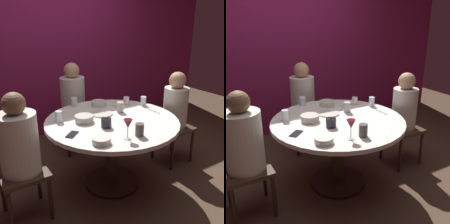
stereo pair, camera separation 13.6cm
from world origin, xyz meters
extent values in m
plane|color=#4C3828|center=(0.00, 0.00, 0.00)|extent=(8.00, 8.00, 0.00)
cube|color=maroon|center=(0.00, 1.69, 1.30)|extent=(6.00, 0.10, 2.60)
cylinder|color=silver|center=(0.00, 0.00, 0.74)|extent=(1.36, 1.36, 0.04)
cylinder|color=#332319|center=(0.00, 0.00, 0.36)|extent=(0.14, 0.14, 0.72)
cylinder|color=#2D2116|center=(0.00, 0.00, 0.01)|extent=(0.60, 0.60, 0.03)
cube|color=#3F2D1E|center=(-0.93, 0.00, 0.45)|extent=(0.40, 0.40, 0.04)
cylinder|color=beige|center=(-0.93, 0.00, 0.74)|extent=(0.33, 0.33, 0.53)
sphere|color=brown|center=(-0.93, 0.00, 1.09)|extent=(0.19, 0.19, 0.19)
cylinder|color=#332319|center=(-1.10, -0.17, 0.21)|extent=(0.04, 0.04, 0.43)
cylinder|color=#332319|center=(-0.76, -0.17, 0.21)|extent=(0.04, 0.04, 0.43)
cylinder|color=#332319|center=(-1.10, 0.17, 0.21)|extent=(0.04, 0.04, 0.43)
cylinder|color=#332319|center=(-0.76, 0.17, 0.21)|extent=(0.04, 0.04, 0.43)
cube|color=#3F2D1E|center=(0.00, 0.94, 0.45)|extent=(0.40, 0.40, 0.04)
cylinder|color=beige|center=(0.00, 0.94, 0.74)|extent=(0.31, 0.31, 0.54)
sphere|color=tan|center=(0.00, 0.94, 1.10)|extent=(0.20, 0.20, 0.20)
cylinder|color=#332319|center=(-0.17, 1.11, 0.21)|extent=(0.04, 0.04, 0.43)
cylinder|color=#332319|center=(-0.17, 0.77, 0.21)|extent=(0.04, 0.04, 0.43)
cylinder|color=#332319|center=(0.17, 1.11, 0.21)|extent=(0.04, 0.04, 0.43)
cylinder|color=#332319|center=(0.17, 0.77, 0.21)|extent=(0.04, 0.04, 0.43)
cube|color=#3F2D1E|center=(0.91, 0.00, 0.45)|extent=(0.40, 0.40, 0.04)
cylinder|color=beige|center=(0.91, 0.00, 0.71)|extent=(0.29, 0.29, 0.49)
sphere|color=tan|center=(0.91, 0.00, 1.05)|extent=(0.20, 0.20, 0.20)
cylinder|color=#332319|center=(1.08, 0.17, 0.21)|extent=(0.04, 0.04, 0.43)
cylinder|color=#332319|center=(0.74, 0.17, 0.21)|extent=(0.04, 0.04, 0.43)
cylinder|color=#332319|center=(1.08, -0.17, 0.21)|extent=(0.04, 0.04, 0.43)
cylinder|color=#332319|center=(0.74, -0.17, 0.21)|extent=(0.04, 0.04, 0.43)
cylinder|color=black|center=(-0.15, -0.14, 0.80)|extent=(0.10, 0.10, 0.09)
sphere|color=#F9D159|center=(-0.15, -0.14, 0.86)|extent=(0.02, 0.02, 0.02)
cylinder|color=silver|center=(-0.13, -0.45, 0.76)|extent=(0.06, 0.06, 0.01)
cylinder|color=silver|center=(-0.13, -0.45, 0.81)|extent=(0.01, 0.01, 0.09)
cone|color=maroon|center=(-0.13, -0.45, 0.89)|extent=(0.08, 0.08, 0.08)
cylinder|color=beige|center=(-0.01, 0.18, 0.76)|extent=(0.23, 0.23, 0.01)
cube|color=black|center=(-0.50, -0.12, 0.76)|extent=(0.15, 0.14, 0.01)
cylinder|color=beige|center=(0.10, 0.44, 0.79)|extent=(0.18, 0.18, 0.06)
cylinder|color=beige|center=(-0.36, -0.40, 0.78)|extent=(0.16, 0.16, 0.05)
cylinder|color=#B2ADA3|center=(-0.27, 0.09, 0.79)|extent=(0.19, 0.19, 0.07)
cylinder|color=#4C4742|center=(-0.01, -0.45, 0.81)|extent=(0.08, 0.08, 0.11)
cylinder|color=silver|center=(0.55, 0.18, 0.81)|extent=(0.07, 0.07, 0.11)
cylinder|color=silver|center=(0.41, 0.32, 0.80)|extent=(0.07, 0.07, 0.09)
cylinder|color=silver|center=(-0.47, 0.23, 0.81)|extent=(0.07, 0.07, 0.11)
cylinder|color=silver|center=(-0.14, 0.59, 0.81)|extent=(0.08, 0.08, 0.10)
cylinder|color=#B2ADA3|center=(0.19, 0.14, 0.81)|extent=(0.08, 0.08, 0.11)
cube|color=#B7B7BC|center=(0.52, -0.04, 0.76)|extent=(0.03, 0.18, 0.01)
cube|color=#B7B7BC|center=(0.25, 0.28, 0.76)|extent=(0.06, 0.18, 0.01)
camera|label=1|loc=(-1.32, -2.05, 1.73)|focal=41.44mm
camera|label=2|loc=(-1.21, -2.12, 1.73)|focal=41.44mm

